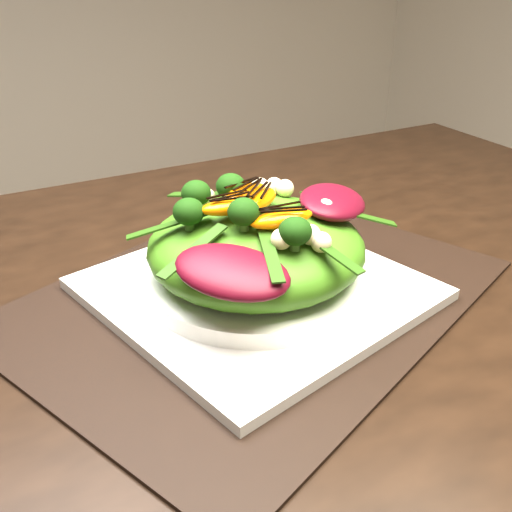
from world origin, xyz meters
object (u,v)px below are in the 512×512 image
placemat (256,295)px  salad_bowl (256,277)px  plate_base (256,289)px  orange_segment (231,200)px  lettuce_mound (256,247)px  dining_table (97,386)px

placemat → salad_bowl: size_ratio=2.08×
plate_base → orange_segment: size_ratio=4.93×
placemat → plate_base: size_ratio=1.63×
placemat → lettuce_mound: (0.00, -0.00, 0.05)m
placemat → salad_bowl: bearing=-26.6°
plate_base → orange_segment: (-0.01, 0.02, 0.09)m
plate_base → salad_bowl: size_ratio=1.28×
salad_bowl → lettuce_mound: lettuce_mound is taller
placemat → lettuce_mound: lettuce_mound is taller
dining_table → lettuce_mound: bearing=11.8°
dining_table → lettuce_mound: (0.17, 0.04, 0.08)m
orange_segment → plate_base: bearing=-56.4°
plate_base → orange_segment: 0.09m
salad_bowl → lettuce_mound: size_ratio=1.05×
salad_bowl → orange_segment: orange_segment is taller
lettuce_mound → orange_segment: 0.05m
salad_bowl → placemat: bearing=153.4°
dining_table → orange_segment: size_ratio=27.84×
dining_table → orange_segment: dining_table is taller
salad_bowl → lettuce_mound: bearing=0.0°
plate_base → lettuce_mound: lettuce_mound is taller
lettuce_mound → orange_segment: orange_segment is taller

